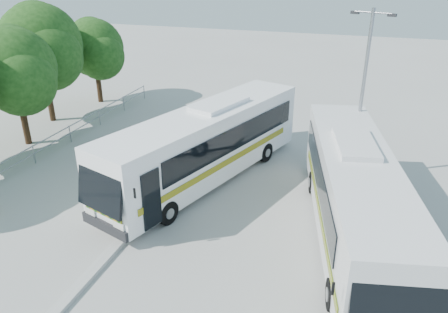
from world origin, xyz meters
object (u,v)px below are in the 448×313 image
(tree_far_d, at_px, (42,45))
(lamppost, at_px, (363,90))
(tree_far_e, at_px, (95,48))
(coach_main, at_px, (206,143))
(tree_far_c, at_px, (15,69))
(coach_adjacent, at_px, (355,195))

(tree_far_d, relative_size, lamppost, 0.94)
(tree_far_e, bearing_deg, coach_main, -38.51)
(tree_far_c, height_order, coach_main, tree_far_c)
(tree_far_d, distance_m, coach_adjacent, 20.69)
(coach_adjacent, distance_m, lamppost, 5.75)
(tree_far_e, relative_size, coach_adjacent, 0.48)
(tree_far_d, relative_size, coach_main, 0.59)
(tree_far_d, bearing_deg, tree_far_c, -72.17)
(tree_far_e, xyz_separation_m, lamppost, (18.16, -6.82, 0.41))
(tree_far_c, relative_size, tree_far_e, 1.10)
(coach_main, distance_m, coach_adjacent, 7.29)
(tree_far_c, relative_size, coach_main, 0.52)
(tree_far_c, bearing_deg, tree_far_d, 107.83)
(coach_main, height_order, lamppost, lamppost)
(tree_far_d, bearing_deg, tree_far_e, 81.37)
(tree_far_d, xyz_separation_m, lamppost, (18.85, -2.32, -0.52))
(tree_far_d, xyz_separation_m, coach_main, (12.30, -4.74, -2.95))
(tree_far_d, height_order, coach_adjacent, tree_far_d)
(coach_adjacent, bearing_deg, tree_far_e, 134.69)
(tree_far_c, distance_m, coach_adjacent, 18.42)
(tree_far_e, bearing_deg, coach_adjacent, -33.19)
(tree_far_c, xyz_separation_m, lamppost, (17.66, 1.38, 0.04))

